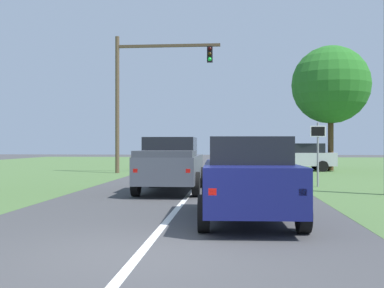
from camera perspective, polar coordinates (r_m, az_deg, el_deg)
ground_plane at (r=17.80m, az=0.26°, el=-5.48°), size 120.00×120.00×0.00m
lane_centre_stripe at (r=7.01m, az=-6.98°, el=-13.86°), size 0.16×39.35×0.01m
red_suv_near at (r=10.40m, az=6.86°, el=-3.93°), size 2.22×4.65×1.84m
pickup_truck_lead at (r=16.50m, az=-2.57°, el=-2.47°), size 2.23×5.26×1.93m
traffic_light at (r=27.63m, az=-6.14°, el=7.25°), size 6.19×0.40×8.06m
keep_moving_sign at (r=19.02m, az=15.19°, el=-0.21°), size 0.60×0.09×2.55m
oak_tree_right at (r=31.61m, az=16.65°, el=6.96°), size 5.03×5.03×8.07m
crossing_suv_far at (r=30.44m, az=12.75°, el=-1.50°), size 4.83×2.16×1.76m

